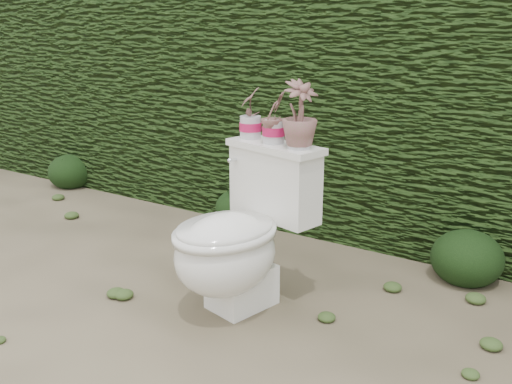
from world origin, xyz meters
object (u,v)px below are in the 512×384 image
Objects in this scene: toilet at (238,239)px; potted_plant_right at (300,116)px; potted_plant_center at (274,119)px; potted_plant_left at (250,114)px.

toilet is 2.63× the size of potted_plant_right.
toilet is 3.31× the size of potted_plant_center.
potted_plant_center is at bearing 49.10° from potted_plant_left.
potted_plant_left is at bearing 125.51° from toilet.
potted_plant_right is at bearing 57.46° from toilet.
toilet is 0.61m from potted_plant_left.
potted_plant_center is 0.16m from potted_plant_right.
potted_plant_right reaches higher than potted_plant_left.
potted_plant_left is 0.33m from potted_plant_right.
potted_plant_left is 1.01× the size of potted_plant_center.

